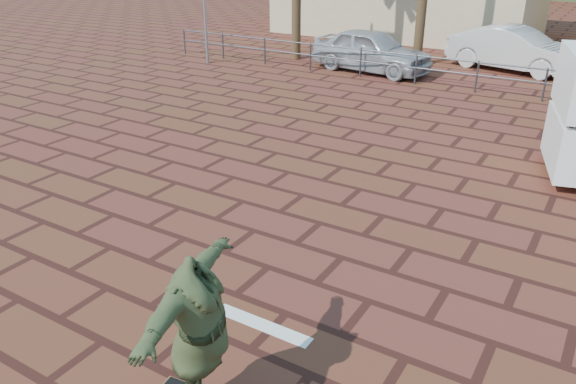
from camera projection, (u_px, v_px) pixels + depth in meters
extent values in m
plane|color=#5E281F|center=(268.00, 267.00, 8.54)|extent=(120.00, 120.00, 0.00)
cube|color=white|center=(263.00, 325.00, 7.28)|extent=(1.40, 0.22, 0.01)
cylinder|color=#47494F|center=(185.00, 41.00, 23.29)|extent=(0.06, 0.06, 1.00)
cylinder|color=#47494F|center=(223.00, 46.00, 22.34)|extent=(0.06, 0.06, 1.00)
cylinder|color=#47494F|center=(265.00, 51.00, 21.40)|extent=(0.06, 0.06, 1.00)
cylinder|color=#47494F|center=(310.00, 57.00, 20.45)|extent=(0.06, 0.06, 1.00)
cylinder|color=#47494F|center=(361.00, 63.00, 19.51)|extent=(0.06, 0.06, 1.00)
cylinder|color=#47494F|center=(416.00, 69.00, 18.57)|extent=(0.06, 0.06, 1.00)
cylinder|color=#47494F|center=(477.00, 77.00, 17.62)|extent=(0.06, 0.06, 1.00)
cylinder|color=#47494F|center=(545.00, 85.00, 16.68)|extent=(0.06, 0.06, 1.00)
cylinder|color=#47494F|center=(479.00, 62.00, 17.43)|extent=(24.00, 0.05, 0.05)
cylinder|color=#47494F|center=(477.00, 75.00, 17.60)|extent=(24.00, 0.05, 0.05)
imported|color=#354022|center=(199.00, 332.00, 5.64)|extent=(1.20, 2.25, 1.77)
cube|color=black|center=(567.00, 103.00, 11.15)|extent=(0.49, 1.66, 0.65)
imported|color=#ACAEB3|center=(372.00, 50.00, 20.20)|extent=(4.62, 2.37, 1.50)
imported|color=silver|center=(514.00, 49.00, 20.31)|extent=(4.95, 2.67, 1.55)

